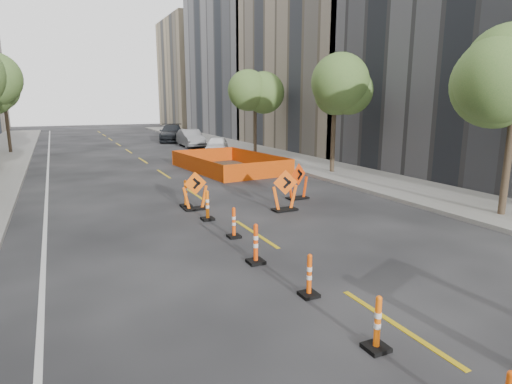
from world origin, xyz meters
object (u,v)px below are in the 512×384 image
channelizer_5 (207,205)px  chevron_sign_right (298,181)px  parked_car_far (172,133)px  channelizer_6 (186,193)px  channelizer_3 (256,244)px  channelizer_1 (378,323)px  channelizer_4 (234,222)px  channelizer_2 (309,275)px  parked_car_near (217,145)px  chevron_sign_left (195,191)px  chevron_sign_center (285,190)px  parked_car_mid (191,138)px

channelizer_5 → chevron_sign_right: 4.63m
parked_car_far → channelizer_6: bearing=-88.1°
channelizer_3 → channelizer_1: bearing=-87.8°
channelizer_4 → chevron_sign_right: bearing=39.9°
channelizer_2 → parked_car_near: size_ratio=0.23×
chevron_sign_left → channelizer_5: bearing=-94.1°
channelizer_1 → channelizer_2: channelizer_1 is taller
channelizer_2 → chevron_sign_center: 7.05m
channelizer_2 → chevron_sign_left: bearing=89.7°
channelizer_6 → channelizer_1: bearing=-89.4°
channelizer_4 → chevron_sign_right: size_ratio=0.62×
channelizer_5 → parked_car_far: 29.52m
chevron_sign_left → parked_car_mid: parked_car_mid is taller
parked_car_near → channelizer_4: bearing=-84.8°
channelizer_5 → channelizer_2: bearing=-89.8°
chevron_sign_right → chevron_sign_left: bearing=156.1°
channelizer_2 → chevron_sign_left: size_ratio=0.64×
channelizer_6 → channelizer_4: bearing=-86.9°
chevron_sign_left → channelizer_2: bearing=-92.2°
channelizer_2 → channelizer_3: 2.14m
chevron_sign_right → parked_car_far: (1.74, 27.41, 0.10)m
channelizer_5 → channelizer_3: bearing=-92.6°
channelizer_1 → parked_car_near: size_ratio=0.24×
parked_car_near → chevron_sign_left: bearing=-88.9°
channelizer_2 → chevron_sign_center: size_ratio=0.61×
channelizer_1 → channelizer_5: 8.50m
parked_car_far → channelizer_3: bearing=-85.7°
channelizer_1 → parked_car_mid: size_ratio=0.21×
channelizer_1 → chevron_sign_left: bearing=89.5°
chevron_sign_right → parked_car_mid: 21.75m
chevron_sign_left → parked_car_far: parked_car_far is taller
channelizer_6 → channelizer_3: bearing=-90.5°
channelizer_4 → channelizer_5: 2.13m
channelizer_6 → channelizer_5: bearing=-86.2°
channelizer_3 → chevron_sign_right: chevron_sign_right is taller
chevron_sign_left → parked_car_mid: (6.28, 21.57, 0.03)m
parked_car_mid → channelizer_4: bearing=-102.2°
channelizer_2 → parked_car_far: size_ratio=0.16×
channelizer_2 → parked_car_mid: parked_car_mid is taller
chevron_sign_center → chevron_sign_right: bearing=57.0°
channelizer_5 → chevron_sign_center: 2.99m
channelizer_4 → channelizer_6: channelizer_6 is taller
channelizer_4 → chevron_sign_center: size_ratio=0.61×
channelizer_6 → parked_car_near: bearing=65.9°
channelizer_1 → channelizer_3: 4.25m
channelizer_4 → chevron_sign_right: (4.29, 3.59, 0.28)m
channelizer_3 → parked_car_near: parked_car_near is taller
channelizer_6 → parked_car_mid: size_ratio=0.23×
channelizer_4 → channelizer_1: bearing=-91.1°
channelizer_2 → channelizer_4: size_ratio=1.00×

